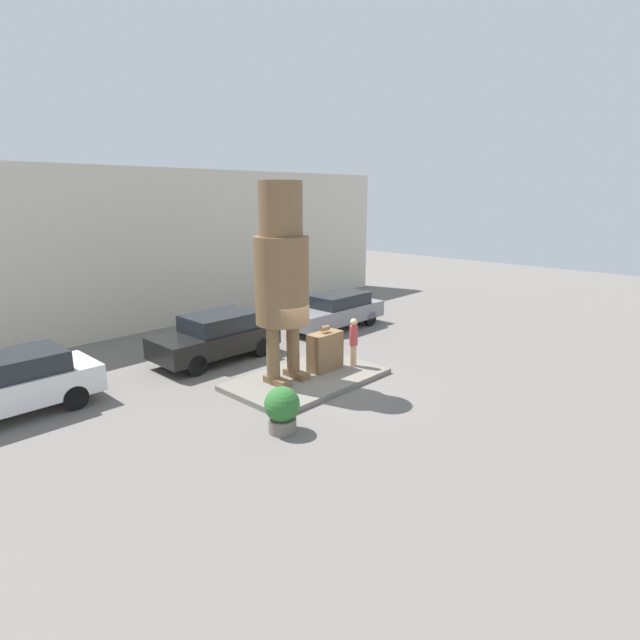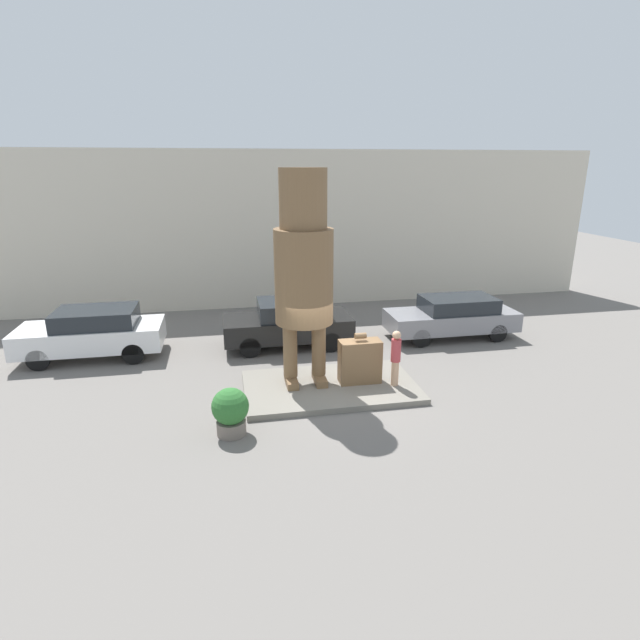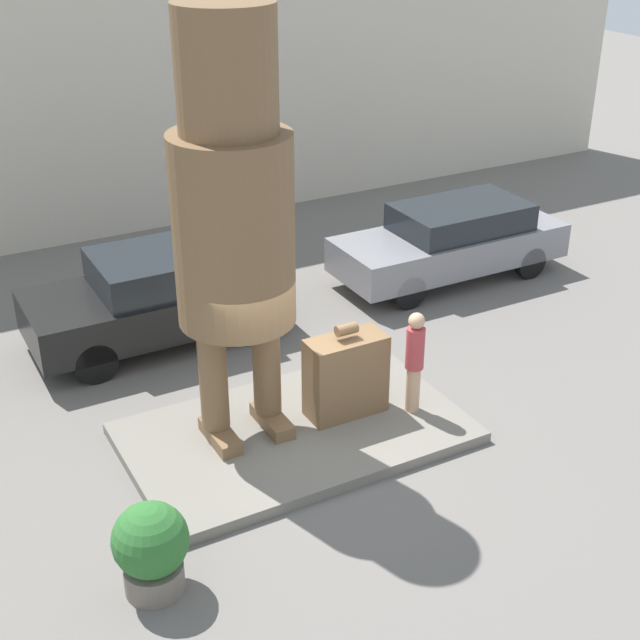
# 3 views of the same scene
# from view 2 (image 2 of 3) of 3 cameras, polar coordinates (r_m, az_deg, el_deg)

# --- Properties ---
(ground_plane) EXTENTS (60.00, 60.00, 0.00)m
(ground_plane) POSITION_cam_2_polar(r_m,az_deg,el_deg) (13.99, 1.18, -7.96)
(ground_plane) COLOR slate
(pedestal) EXTENTS (4.74, 2.85, 0.16)m
(pedestal) POSITION_cam_2_polar(r_m,az_deg,el_deg) (13.96, 1.19, -7.66)
(pedestal) COLOR slate
(pedestal) RESTS_ON ground_plane
(building_backdrop) EXTENTS (28.00, 0.60, 6.60)m
(building_backdrop) POSITION_cam_2_polar(r_m,az_deg,el_deg) (21.86, -3.87, 10.25)
(building_backdrop) COLOR beige
(building_backdrop) RESTS_ON ground_plane
(statue_figure) EXTENTS (1.56, 1.56, 5.76)m
(statue_figure) POSITION_cam_2_polar(r_m,az_deg,el_deg) (13.09, -1.88, 6.54)
(statue_figure) COLOR brown
(statue_figure) RESTS_ON pedestal
(giant_suitcase) EXTENTS (1.15, 0.54, 1.44)m
(giant_suitcase) POSITION_cam_2_polar(r_m,az_deg,el_deg) (13.91, 4.57, -4.70)
(giant_suitcase) COLOR brown
(giant_suitcase) RESTS_ON pedestal
(tourist) EXTENTS (0.27, 0.27, 1.57)m
(tourist) POSITION_cam_2_polar(r_m,az_deg,el_deg) (13.70, 8.65, -4.07)
(tourist) COLOR tan
(tourist) RESTS_ON pedestal
(parked_car_white) EXTENTS (4.43, 1.87, 1.61)m
(parked_car_white) POSITION_cam_2_polar(r_m,az_deg,el_deg) (17.56, -24.56, -1.27)
(parked_car_white) COLOR silver
(parked_car_white) RESTS_ON ground_plane
(parked_car_black) EXTENTS (4.30, 1.87, 1.61)m
(parked_car_black) POSITION_cam_2_polar(r_m,az_deg,el_deg) (17.01, -3.55, -0.25)
(parked_car_black) COLOR black
(parked_car_black) RESTS_ON ground_plane
(parked_car_grey) EXTENTS (4.61, 1.72, 1.49)m
(parked_car_grey) POSITION_cam_2_polar(r_m,az_deg,el_deg) (18.48, 14.94, 0.44)
(parked_car_grey) COLOR gray
(parked_car_grey) RESTS_ON ground_plane
(planter_pot) EXTENTS (0.86, 0.86, 1.14)m
(planter_pot) POSITION_cam_2_polar(r_m,az_deg,el_deg) (11.77, -10.20, -10.15)
(planter_pot) COLOR #70665B
(planter_pot) RESTS_ON ground_plane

